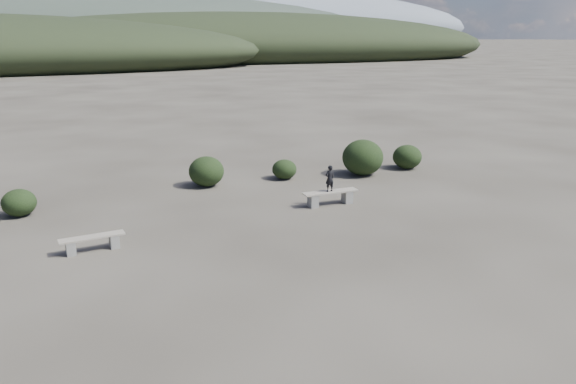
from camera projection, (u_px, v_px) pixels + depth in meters
name	position (u px, v px, depth m)	size (l,w,h in m)	color
ground	(325.00, 281.00, 12.50)	(1200.00, 1200.00, 0.00)	#322D26
bench_left	(93.00, 242.00, 14.18)	(1.62, 0.50, 0.40)	slate
bench_right	(330.00, 197.00, 18.04)	(1.84, 0.39, 0.46)	slate
seated_person	(330.00, 178.00, 17.87)	(0.31, 0.20, 0.85)	black
shrub_a	(19.00, 203.00, 16.92)	(1.01, 1.01, 0.83)	black
shrub_b	(206.00, 171.00, 20.24)	(1.27, 1.27, 1.09)	black
shrub_c	(284.00, 169.00, 21.30)	(0.93, 0.93, 0.75)	black
shrub_d	(363.00, 157.00, 21.82)	(1.60, 1.60, 1.40)	black
shrub_e	(407.00, 157.00, 22.94)	(1.18, 1.18, 0.98)	black
mountain_ridges	(46.00, 25.00, 309.32)	(500.00, 400.00, 56.00)	black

